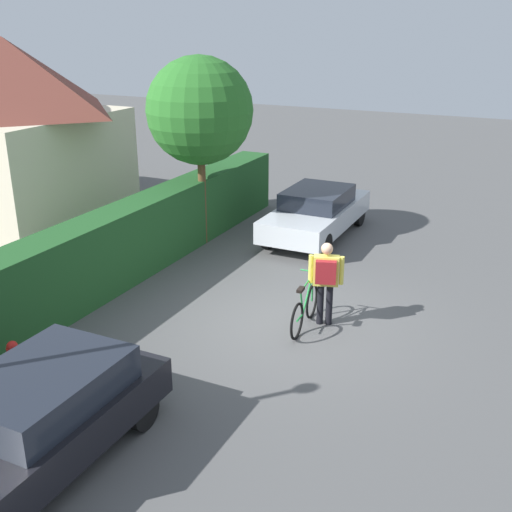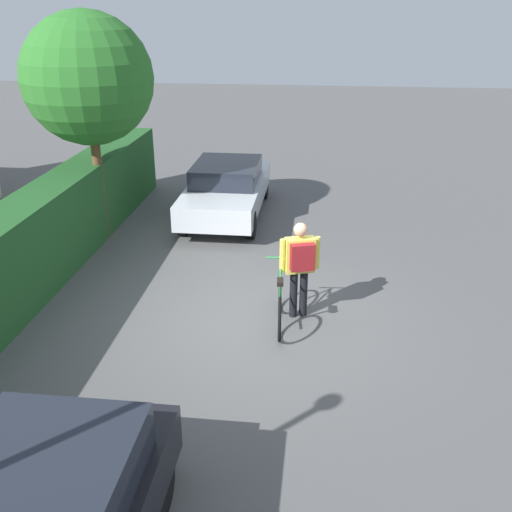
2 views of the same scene
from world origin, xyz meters
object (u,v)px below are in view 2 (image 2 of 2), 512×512
object	(u,v)px
person_rider	(300,262)
tree_kerbside	(88,79)
parked_car_far	(227,188)
bicycle	(280,303)

from	to	relation	value
person_rider	tree_kerbside	bearing A→B (deg)	55.32
tree_kerbside	person_rider	bearing A→B (deg)	-124.68
parked_car_far	person_rider	world-z (taller)	person_rider
person_rider	tree_kerbside	distance (m)	6.03
parked_car_far	bicycle	world-z (taller)	parked_car_far
parked_car_far	tree_kerbside	xyz separation A→B (m)	(-1.79, 2.52, 2.75)
bicycle	tree_kerbside	bearing A→B (deg)	51.05
person_rider	tree_kerbside	size ratio (longest dim) A/B	0.35
parked_car_far	tree_kerbside	world-z (taller)	tree_kerbside
parked_car_far	bicycle	bearing A→B (deg)	-161.75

